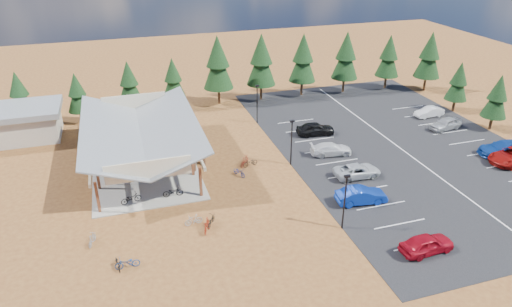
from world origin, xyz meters
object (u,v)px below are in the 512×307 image
object	(u,v)px
bike_10	(127,263)
car_3	(331,149)
bike_5	(181,168)
bike_2	(113,159)
bike_7	(161,135)
bike_14	(239,172)
car_2	(357,171)
bike_pavilion	(140,131)
bike_16	(250,162)
bike_1	(122,180)
bike_9	(92,239)
bike_4	(173,192)
bike_11	(207,225)
bike_15	(245,161)
bike_0	(131,198)
trash_bin_0	(193,167)
car_4	(315,129)
bike_8	(118,263)
outbuilding	(14,123)
car_8	(446,124)
car_1	(361,195)
trash_bin_1	(203,161)
bike_6	(166,152)
bike_12	(211,221)
lamp_post_0	(345,198)
lamp_post_1	(292,139)
bike_13	(194,220)
car_9	(429,112)
bike_3	(128,136)

from	to	relation	value
bike_10	car_3	bearing A→B (deg)	118.16
bike_5	bike_10	size ratio (longest dim) A/B	0.95
bike_2	bike_7	distance (m)	7.31
bike_14	car_2	distance (m)	12.01
bike_pavilion	bike_16	xyz separation A→B (m)	(10.77, -4.06, -3.37)
bike_1	bike_9	world-z (taller)	bike_1
bike_4	bike_11	distance (m)	6.40
bike_16	car_2	world-z (taller)	car_2
bike_15	car_2	world-z (taller)	car_2
bike_0	trash_bin_0	bearing A→B (deg)	-70.53
car_4	trash_bin_0	bearing A→B (deg)	113.16
bike_2	bike_8	size ratio (longest dim) A/B	0.94
outbuilding	bike_14	bearing A→B (deg)	-35.84
bike_16	car_4	world-z (taller)	car_4
bike_10	car_8	distance (m)	42.26
bike_10	car_1	bearing A→B (deg)	96.76
car_4	trash_bin_1	bearing A→B (deg)	110.09
trash_bin_1	bike_15	bearing A→B (deg)	-19.83
bike_6	car_3	xyz separation A→B (m)	(17.58, -5.13, 0.15)
bike_10	bike_16	xyz separation A→B (m)	(13.42, 12.72, -0.03)
trash_bin_0	bike_12	distance (m)	9.96
bike_6	bike_14	bearing A→B (deg)	-121.81
bike_0	bike_11	xyz separation A→B (m)	(5.79, -6.10, -0.05)
bike_7	bike_16	bearing A→B (deg)	-152.15
bike_6	car_4	world-z (taller)	car_4
bike_15	car_2	size ratio (longest dim) A/B	0.38
lamp_post_0	trash_bin_1	world-z (taller)	lamp_post_0
bike_pavilion	bike_6	size ratio (longest dim) A/B	11.05
lamp_post_0	bike_0	bearing A→B (deg)	151.31
bike_9	bike_14	xyz separation A→B (m)	(14.29, 7.27, -0.01)
trash_bin_0	trash_bin_1	distance (m)	1.73
bike_4	bike_15	world-z (taller)	bike_4
bike_11	bike_16	xyz separation A→B (m)	(6.80, 9.84, -0.10)
lamp_post_1	bike_6	bearing A→B (deg)	154.38
bike_16	car_4	bearing A→B (deg)	102.15
bike_10	car_3	size ratio (longest dim) A/B	0.40
lamp_post_1	bike_13	world-z (taller)	lamp_post_1
bike_1	car_1	xyz separation A→B (m)	(20.83, -9.89, 0.24)
car_9	car_4	bearing A→B (deg)	-90.74
car_3	bike_9	bearing A→B (deg)	117.91
bike_4	car_2	bearing A→B (deg)	-93.13
bike_1	bike_15	bearing A→B (deg)	-73.71
bike_10	car_2	xyz separation A→B (m)	(23.12, 7.26, 0.23)
bike_0	bike_1	distance (m)	3.77
bike_5	trash_bin_0	bearing A→B (deg)	-73.70
bike_14	bike_4	bearing A→B (deg)	172.17
bike_7	car_4	bearing A→B (deg)	-115.90
bike_13	bike_10	bearing A→B (deg)	-62.56
bike_6	car_3	distance (m)	18.32
trash_bin_1	bike_3	bearing A→B (deg)	130.24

